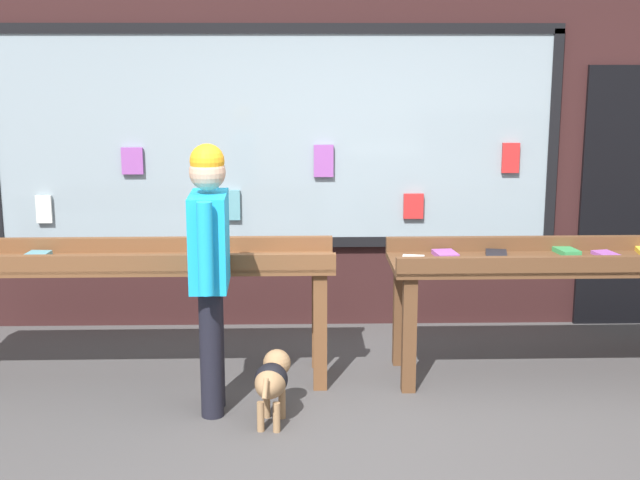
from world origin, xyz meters
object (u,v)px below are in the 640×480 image
(display_table_right, at_px, (595,270))
(person_browsing, at_px, (210,258))
(display_table_left, at_px, (126,272))
(small_dog, at_px, (272,379))

(display_table_right, bearing_deg, person_browsing, -167.47)
(display_table_left, distance_m, person_browsing, 0.87)
(display_table_left, xyz_separation_m, small_dog, (1.00, -0.75, -0.48))
(display_table_left, relative_size, display_table_right, 1.00)
(display_table_left, relative_size, small_dog, 5.22)
(person_browsing, bearing_deg, display_table_left, 46.61)
(small_dog, bearing_deg, person_browsing, 72.27)
(person_browsing, relative_size, small_dog, 3.13)
(display_table_left, xyz_separation_m, person_browsing, (0.62, -0.56, 0.23))
(display_table_left, bearing_deg, person_browsing, -42.12)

